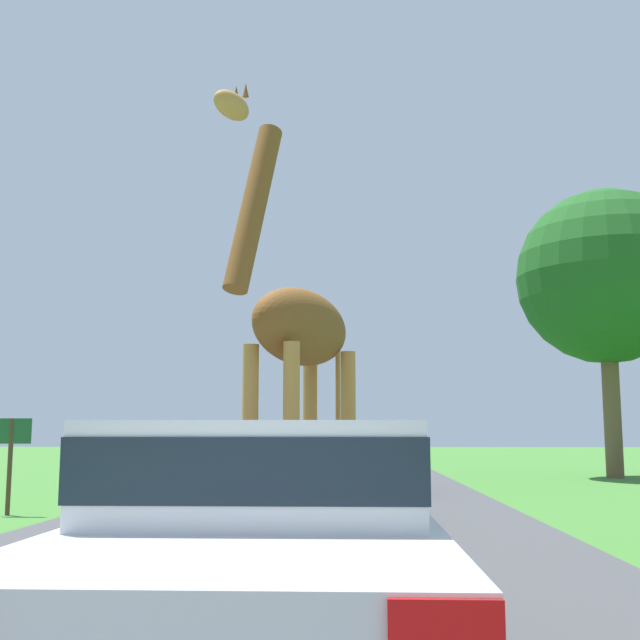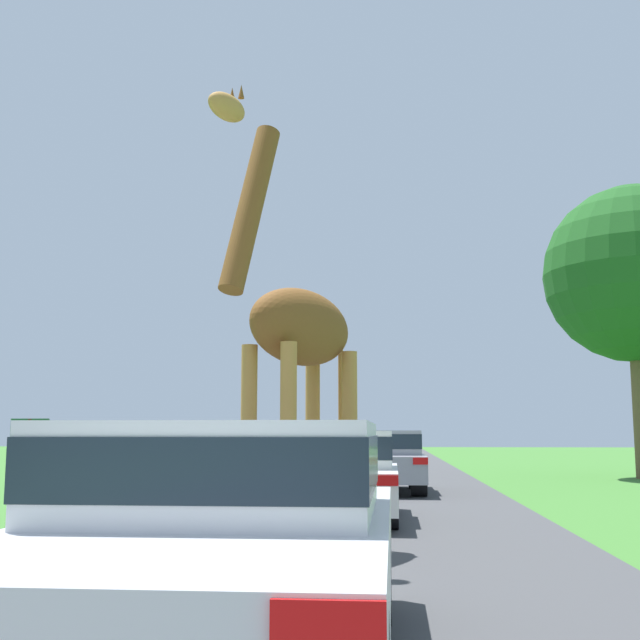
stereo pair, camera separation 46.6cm
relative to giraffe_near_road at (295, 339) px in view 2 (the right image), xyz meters
The scene contains 8 objects.
road 19.80m from the giraffe_near_road, 90.88° to the left, with size 7.98×120.00×0.00m.
giraffe_near_road is the anchor object (origin of this frame).
car_lead_maroon 5.00m from the giraffe_near_road, 87.91° to the right, with size 1.91×4.74×1.48m.
car_queue_right 10.33m from the giraffe_near_road, 84.35° to the left, with size 1.80×4.18×1.46m.
car_queue_left 16.99m from the giraffe_near_road, 96.66° to the left, with size 1.74×4.51×1.35m.
car_far_ahead 4.27m from the giraffe_near_road, 84.84° to the left, with size 1.75×4.06×1.44m.
tree_centre_back 18.98m from the giraffe_near_road, 61.46° to the left, with size 5.66×5.66×9.26m.
sign_post 7.02m from the giraffe_near_road, 140.36° to the left, with size 0.70×0.08×1.66m.
Camera 2 is at (1.45, 0.87, 1.42)m, focal length 45.00 mm.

